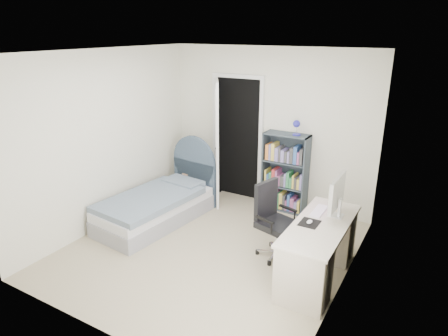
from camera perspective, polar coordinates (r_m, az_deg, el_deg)
The scene contains 8 objects.
room_shell at distance 4.84m, azimuth -2.26°, elevation 1.36°, with size 3.50×3.70×2.60m.
door at distance 6.51m, azimuth 0.05°, elevation 4.13°, with size 0.92×0.72×2.06m.
bed at distance 6.07m, azimuth -9.27°, elevation -5.13°, with size 1.04×1.92×1.13m.
nightstand at distance 6.76m, azimuth -3.85°, elevation -1.34°, with size 0.37×0.37×0.56m.
floor_lamp at distance 6.87m, azimuth -1.11°, elevation 1.05°, with size 0.21×0.21×1.44m.
bookcase at distance 6.31m, azimuth 8.70°, elevation -1.03°, with size 0.69×0.30×1.47m.
desk at distance 4.75m, azimuth 13.41°, elevation -11.08°, with size 0.57×1.43×1.17m.
office_chair at distance 5.05m, azimuth 6.97°, elevation -6.83°, with size 0.53×0.55×0.97m.
Camera 1 is at (2.48, -3.89, 2.75)m, focal length 32.00 mm.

